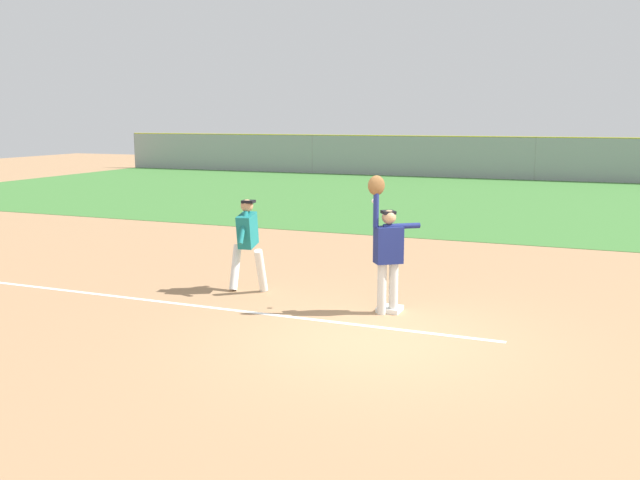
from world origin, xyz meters
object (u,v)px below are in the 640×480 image
at_px(runner, 248,239).
at_px(parked_car_white, 602,165).
at_px(fielder, 387,247).
at_px(baseball, 374,201).
at_px(parked_car_green, 498,162).
at_px(first_base, 390,309).
at_px(parked_car_black, 402,160).

xyz_separation_m(runner, parked_car_white, (6.31, 29.35, -0.32)).
height_order(fielder, baseball, fielder).
bearing_deg(parked_car_green, parked_car_white, 0.58).
relative_size(first_base, runner, 0.22).
relative_size(fielder, parked_car_green, 0.50).
distance_m(parked_car_green, parked_car_white, 5.59).
bearing_deg(fielder, baseball, 21.16).
height_order(first_base, runner, runner).
xyz_separation_m(runner, parked_car_green, (0.74, 29.83, -0.32)).
distance_m(parked_car_black, parked_car_green, 5.66).
bearing_deg(parked_car_black, fielder, -70.56).
distance_m(parked_car_black, parked_car_white, 11.23).
distance_m(fielder, parked_car_green, 30.38).
bearing_deg(parked_car_green, runner, -85.85).
distance_m(first_base, parked_car_black, 30.91).
relative_size(runner, baseball, 23.24).
distance_m(baseball, parked_car_green, 30.18).
xyz_separation_m(parked_car_green, parked_car_white, (5.57, -0.49, 0.00)).
bearing_deg(first_base, runner, 173.44).
bearing_deg(baseball, fielder, -33.27).
bearing_deg(first_base, parked_car_white, 83.27).
distance_m(baseball, parked_car_black, 30.81).
height_order(runner, parked_car_black, runner).
bearing_deg(parked_car_black, parked_car_white, 3.76).
height_order(runner, parked_car_white, runner).
bearing_deg(parked_car_black, first_base, -70.46).
relative_size(first_base, parked_car_green, 0.08).
height_order(runner, parked_car_green, runner).
xyz_separation_m(first_base, parked_car_green, (-2.07, 30.16, 0.63)).
xyz_separation_m(first_base, runner, (-2.81, 0.32, 0.96)).
distance_m(baseball, parked_car_white, 29.89).
height_order(baseball, parked_car_white, baseball).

